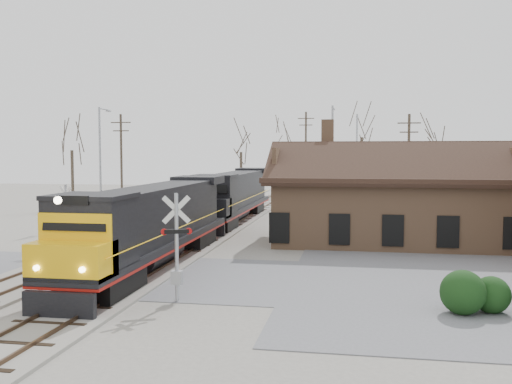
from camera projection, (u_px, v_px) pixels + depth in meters
ground at (140, 275)px, 26.62m from camera, size 140.00×140.00×0.00m
road at (140, 275)px, 26.62m from camera, size 60.00×9.00×0.03m
track_main at (217, 230)px, 41.35m from camera, size 3.40×90.00×0.24m
track_siding at (158, 229)px, 42.13m from camera, size 3.40×90.00×0.24m
depot at (389, 205)px, 36.17m from camera, size 15.20×9.31×7.90m
locomotive_lead at (151, 224)px, 27.95m from camera, size 2.82×18.92×4.20m
locomotive_trailing at (234, 195)px, 46.81m from camera, size 2.82×18.92×3.97m
crossbuck_near at (177, 251)px, 21.73m from camera, size 1.13×0.54×4.18m
crossbuck_far at (66, 220)px, 32.77m from camera, size 1.05×0.52×3.89m
hedge_a at (463, 292)px, 20.07m from camera, size 1.59×1.59×1.59m
hedge_b at (492, 295)px, 20.25m from camera, size 1.33×1.33×1.33m
streetlight_a at (101, 159)px, 45.08m from camera, size 0.25×2.04×9.27m
streetlight_b at (332, 157)px, 47.13m from camera, size 0.25×2.04×9.56m
streetlight_c at (357, 156)px, 59.11m from camera, size 0.25×2.04×9.66m
utility_pole_a at (121, 161)px, 55.09m from camera, size 2.00×0.24×9.39m
utility_pole_b at (306, 154)px, 69.58m from camera, size 2.00×0.24×10.64m
utility_pole_c at (408, 163)px, 50.44m from camera, size 2.00×0.24×9.10m
tree_a at (72, 141)px, 58.28m from camera, size 3.96×3.96×9.70m
tree_b at (241, 144)px, 66.16m from camera, size 3.84×3.84×9.42m
tree_c at (281, 133)px, 75.84m from camera, size 4.76×4.76×11.65m
tree_d at (362, 126)px, 63.73m from camera, size 4.94×4.94×12.11m
tree_e at (433, 139)px, 60.02m from camera, size 4.09×4.09×10.02m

